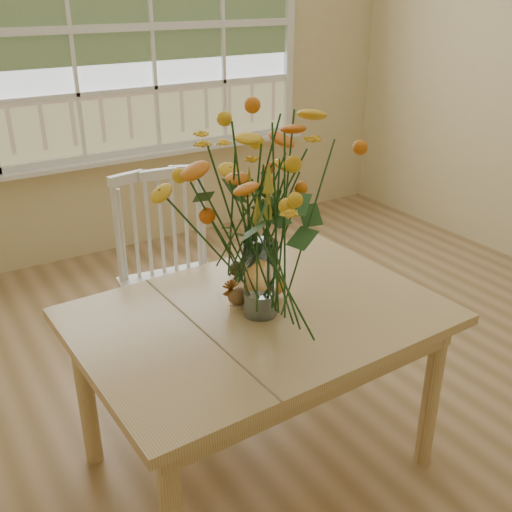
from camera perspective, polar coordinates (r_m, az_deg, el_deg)
floor at (r=3.07m, az=9.01°, el=-12.23°), size 4.00×4.50×0.01m
wall_back at (r=4.42m, az=-9.93°, el=18.16°), size 4.00×0.02×2.70m
window at (r=4.36m, az=-9.91°, el=20.49°), size 2.42×0.12×1.74m
dining_table at (r=2.28m, az=0.27°, el=-7.32°), size 1.35×0.99×0.71m
windsor_chair at (r=2.91m, az=-8.18°, el=-1.25°), size 0.52×0.50×1.01m
flower_vase at (r=2.04m, az=0.44°, el=4.83°), size 0.59×0.59×0.70m
pumpkin at (r=2.32m, az=1.38°, el=-2.82°), size 0.12×0.12×0.09m
turkey_figurine at (r=2.25m, az=-1.71°, el=-3.84°), size 0.09×0.07×0.10m
dark_gourd at (r=2.47m, az=-1.78°, el=-1.31°), size 0.13×0.10×0.06m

